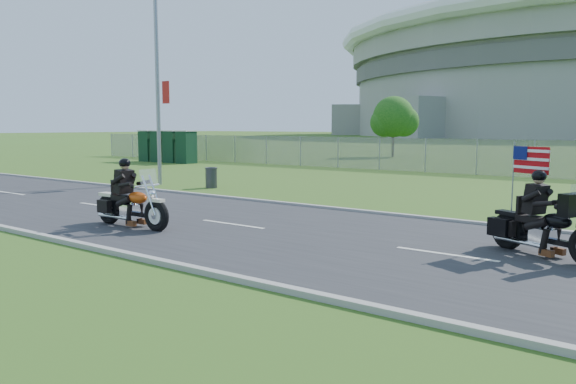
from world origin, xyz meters
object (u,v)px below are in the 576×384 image
Objects in this scene: porta_toilet_a at (186,147)px; porta_toilet_d at (148,146)px; streetlight at (161,61)px; porta_toilet_c at (161,147)px; porta_toilet_b at (173,147)px; trash_can at (211,178)px; motorcycle_follow at (545,229)px; motorcycle_lead at (131,206)px.

porta_toilet_d is (-4.20, 0.00, 0.00)m from porta_toilet_a.
porta_toilet_c is at bearing 139.94° from streetlight.
porta_toilet_b and porta_toilet_d have the same top height.
porta_toilet_d is at bearing 180.00° from porta_toilet_a.
porta_toilet_c reaches higher than trash_can.
porta_toilet_a reaches higher than motorcycle_follow.
porta_toilet_a is at bearing 174.98° from motorcycle_follow.
motorcycle_lead is (20.88, -18.87, -0.56)m from porta_toilet_c.
motorcycle_lead is at bearing -45.12° from streetlight.
streetlight reaches higher than porta_toilet_a.
porta_toilet_b reaches higher than motorcycle_follow.
porta_toilet_d is (-14.22, 10.78, -4.49)m from streetlight.
motorcycle_follow is (27.69, -15.99, -0.53)m from porta_toilet_a.
porta_toilet_b is at bearing 143.48° from trash_can.
streetlight is at bearing 133.79° from motorcycle_lead.
porta_toilet_b is at bearing 136.65° from streetlight.
motorcycle_follow is at bearing 15.58° from motorcycle_lead.
porta_toilet_d reaches higher than motorcycle_lead.
streetlight is 4.35× the size of porta_toilet_c.
porta_toilet_d is (-2.80, 0.00, 0.00)m from porta_toilet_b.
porta_toilet_b is 2.80m from porta_toilet_d.
porta_toilet_c is 0.83× the size of motorcycle_lead.
motorcycle_follow reaches higher than motorcycle_lead.
porta_toilet_c and porta_toilet_d have the same top height.
trash_can is at bearing -39.38° from porta_toilet_a.
porta_toilet_b is 27.13m from motorcycle_lead.
porta_toilet_a is at bearing 0.00° from porta_toilet_c.
motorcycle_follow is at bearing -30.01° from porta_toilet_a.
porta_toilet_d reaches higher than trash_can.
motorcycle_lead is 9.77m from trash_can.
porta_toilet_c is (-12.82, 10.78, -4.49)m from streetlight.
streetlight is at bearing -40.06° from porta_toilet_c.
motorcycle_lead is at bearing -42.11° from porta_toilet_c.
trash_can is at bearing -31.77° from porta_toilet_d.
porta_toilet_b is 0.91× the size of motorcycle_follow.
porta_toilet_a and porta_toilet_c have the same top height.
motorcycle_follow is at bearing -20.08° from trash_can.
motorcycle_follow is at bearing -16.44° from streetlight.
streetlight reaches higher than porta_toilet_b.
motorcycle_lead is at bearing -58.00° from trash_can.
porta_toilet_b is at bearing 0.00° from porta_toilet_c.
motorcycle_lead reaches higher than trash_can.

